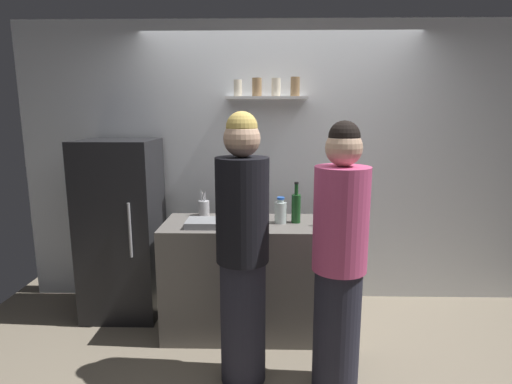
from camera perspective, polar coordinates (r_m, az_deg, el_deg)
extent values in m
plane|color=gray|center=(3.17, 3.74, -23.41)|extent=(5.28, 5.28, 0.00)
cube|color=white|center=(3.89, 3.19, 3.77)|extent=(4.80, 0.10, 2.60)
cube|color=silver|center=(3.70, 1.46, 12.93)|extent=(0.72, 0.22, 0.02)
cylinder|color=beige|center=(3.71, -2.54, 14.22)|extent=(0.07, 0.07, 0.14)
cylinder|color=olive|center=(3.71, 0.13, 14.35)|extent=(0.08, 0.08, 0.16)
cylinder|color=beige|center=(3.71, 2.80, 14.32)|extent=(0.08, 0.08, 0.16)
cylinder|color=olive|center=(3.72, 5.46, 14.35)|extent=(0.08, 0.08, 0.17)
cube|color=black|center=(3.82, -18.11, -4.87)|extent=(0.64, 0.59, 1.56)
cylinder|color=#99999E|center=(3.45, -17.13, -5.12)|extent=(0.02, 0.02, 0.45)
cube|color=#66605B|center=(3.43, 0.00, -11.78)|extent=(1.48, 0.60, 0.92)
cube|color=gray|center=(3.19, -6.60, -4.31)|extent=(0.34, 0.24, 0.05)
cylinder|color=#B2B2B7|center=(3.51, -7.25, -2.26)|extent=(0.09, 0.09, 0.13)
cylinder|color=silver|center=(3.52, -7.27, -1.30)|extent=(0.02, 0.01, 0.16)
cylinder|color=silver|center=(3.50, -7.13, -1.37)|extent=(0.01, 0.03, 0.16)
cylinder|color=silver|center=(3.52, -7.07, -1.28)|extent=(0.01, 0.01, 0.17)
cylinder|color=silver|center=(3.49, -7.26, -1.28)|extent=(0.03, 0.02, 0.17)
cylinder|color=silver|center=(3.50, -7.24, -1.26)|extent=(0.03, 0.04, 0.17)
cylinder|color=silver|center=(3.50, -7.63, -1.21)|extent=(0.01, 0.02, 0.18)
cylinder|color=silver|center=(3.48, -7.17, -1.42)|extent=(0.04, 0.02, 0.16)
cylinder|color=black|center=(3.21, 11.20, -2.86)|extent=(0.08, 0.08, 0.21)
cylinder|color=black|center=(3.18, 11.30, -0.22)|extent=(0.03, 0.03, 0.09)
cylinder|color=gold|center=(3.17, 11.33, 0.70)|extent=(0.04, 0.04, 0.02)
cylinder|color=#472814|center=(3.43, -3.07, -1.99)|extent=(0.08, 0.08, 0.19)
cylinder|color=#472814|center=(3.40, -3.09, 0.31)|extent=(0.03, 0.03, 0.09)
cylinder|color=maroon|center=(3.39, -3.10, 1.21)|extent=(0.04, 0.04, 0.02)
cylinder|color=#19471E|center=(3.27, 5.59, -2.33)|extent=(0.07, 0.07, 0.23)
cylinder|color=#19471E|center=(3.24, 5.64, 0.36)|extent=(0.03, 0.03, 0.09)
cylinder|color=black|center=(3.23, 5.65, 1.25)|extent=(0.03, 0.03, 0.02)
cylinder|color=#B2BFB2|center=(3.09, 0.74, -3.44)|extent=(0.07, 0.07, 0.19)
cylinder|color=#B2BFB2|center=(3.05, 0.75, -0.88)|extent=(0.03, 0.03, 0.09)
cylinder|color=#333333|center=(3.04, 0.75, 0.14)|extent=(0.03, 0.03, 0.02)
cylinder|color=silver|center=(3.25, 3.43, -2.89)|extent=(0.09, 0.09, 0.17)
cylinder|color=silver|center=(3.23, 3.45, -1.22)|extent=(0.05, 0.05, 0.03)
cylinder|color=blue|center=(3.23, 3.45, -0.86)|extent=(0.06, 0.06, 0.02)
cylinder|color=#262633|center=(2.84, 11.12, -18.23)|extent=(0.30, 0.30, 0.82)
cylinder|color=#D14C7F|center=(2.57, 11.72, -3.72)|extent=(0.34, 0.34, 0.65)
sphere|color=#D8AD8C|center=(2.49, 12.11, 6.02)|extent=(0.22, 0.22, 0.22)
sphere|color=black|center=(2.49, 12.17, 7.55)|extent=(0.19, 0.19, 0.19)
cylinder|color=#262633|center=(2.86, -1.81, -17.46)|extent=(0.30, 0.30, 0.85)
cylinder|color=black|center=(2.59, -1.91, -2.54)|extent=(0.34, 0.34, 0.67)
sphere|color=#D8AD8C|center=(2.52, -1.98, 7.43)|extent=(0.23, 0.23, 0.23)
sphere|color=#D8B759|center=(2.52, -1.99, 8.99)|extent=(0.19, 0.19, 0.19)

